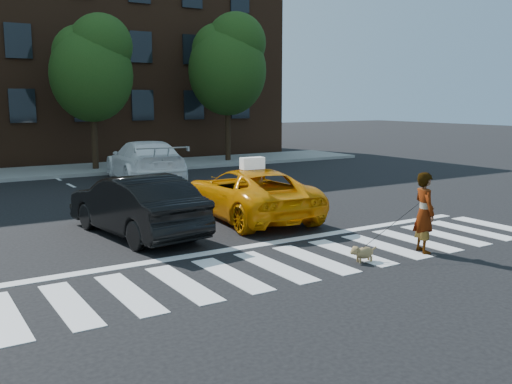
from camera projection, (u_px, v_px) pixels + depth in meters
ground at (314, 259)px, 11.84m from camera, size 120.00×120.00×0.00m
crosswalk at (314, 259)px, 11.83m from camera, size 13.00×2.40×0.01m
stop_line at (272, 243)px, 13.17m from camera, size 12.00×0.30×0.01m
sidewalk_far at (82, 170)px, 26.46m from camera, size 30.00×4.00×0.15m
building at (40, 51)px, 31.78m from camera, size 26.00×10.00×12.00m
tree_mid at (92, 64)px, 25.55m from camera, size 3.69×3.69×7.10m
tree_right at (228, 61)px, 29.16m from camera, size 4.00×4.00×7.70m
taxi at (249, 193)px, 15.89m from camera, size 2.76×5.24×1.40m
black_sedan at (136, 205)px, 13.85m from camera, size 2.13×4.70×1.50m
white_suv at (145, 161)px, 23.11m from camera, size 3.05×5.98×1.66m
woman at (424, 213)px, 12.26m from camera, size 0.62×0.75×1.76m
dog at (363, 252)px, 11.61m from camera, size 0.60×0.32×0.34m
taxi_sign at (252, 163)px, 15.59m from camera, size 0.67×0.33×0.32m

